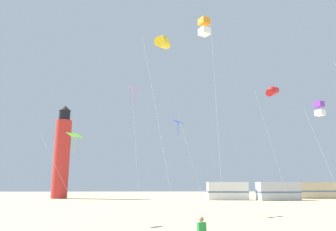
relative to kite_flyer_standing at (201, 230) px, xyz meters
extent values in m
cube|color=#238438|center=(0.02, -0.08, 0.07)|extent=(0.39, 0.31, 0.52)
sphere|color=#9E704C|center=(0.02, -0.08, 0.45)|extent=(0.20, 0.20, 0.20)
cylinder|color=silver|center=(-1.76, 5.51, 5.47)|extent=(2.26, 0.55, 12.17)
cylinder|color=yellow|center=(-1.49, 6.63, 11.55)|extent=(1.26, 2.59, 1.48)
sphere|color=yellow|center=(-1.49, 6.63, 11.70)|extent=(0.76, 0.76, 0.76)
cylinder|color=silver|center=(1.21, 12.96, 3.41)|extent=(2.60, 2.35, 8.05)
cube|color=blue|center=(0.04, 14.26, 7.43)|extent=(1.22, 1.22, 0.40)
cylinder|color=blue|center=(0.04, 14.26, 6.78)|extent=(0.04, 0.04, 1.10)
cylinder|color=silver|center=(-3.73, 13.90, 4.98)|extent=(0.87, 0.60, 11.18)
cube|color=#E54C8C|center=(-4.02, 14.32, 10.57)|extent=(1.22, 1.22, 0.40)
cylinder|color=#E54C8C|center=(-4.02, 14.32, 9.92)|extent=(0.04, 0.04, 1.10)
cylinder|color=silver|center=(1.77, 4.69, 5.68)|extent=(0.66, 1.19, 12.59)
cube|color=orange|center=(1.19, 5.01, 12.33)|extent=(0.82, 0.82, 0.44)
cube|color=white|center=(1.19, 5.01, 11.63)|extent=(0.82, 0.82, 0.44)
cylinder|color=silver|center=(8.66, 14.44, 5.08)|extent=(2.14, 1.63, 11.38)
cylinder|color=red|center=(9.47, 15.50, 10.77)|extent=(2.07, 2.41, 1.48)
sphere|color=red|center=(9.47, 15.50, 10.92)|extent=(0.76, 0.76, 0.76)
cylinder|color=silver|center=(10.53, 9.04, 3.57)|extent=(2.06, 1.03, 8.37)
cube|color=purple|center=(11.04, 10.06, 8.10)|extent=(0.82, 0.82, 0.44)
cube|color=white|center=(11.04, 10.06, 7.40)|extent=(0.82, 0.82, 0.44)
cylinder|color=silver|center=(-7.69, 6.00, 2.26)|extent=(3.33, 0.48, 5.76)
cube|color=#72D12D|center=(-7.46, 7.66, 5.14)|extent=(1.22, 1.22, 0.40)
cylinder|color=#72D12D|center=(-7.46, 7.66, 4.49)|extent=(0.04, 0.04, 1.10)
cylinder|color=red|center=(-19.02, 43.91, 6.39)|extent=(2.80, 2.80, 14.00)
cylinder|color=black|center=(-19.02, 43.91, 14.29)|extent=(2.00, 2.00, 1.80)
cone|color=black|center=(-19.02, 43.91, 15.69)|extent=(2.20, 2.20, 1.00)
cube|color=white|center=(9.57, 37.91, 0.79)|extent=(6.48, 2.52, 2.80)
cube|color=#4C608C|center=(9.57, 37.91, 0.65)|extent=(6.52, 2.56, 0.24)
cube|color=#B7BABF|center=(17.12, 35.99, 0.79)|extent=(6.54, 2.73, 2.80)
cube|color=#4C608C|center=(17.12, 35.99, 0.65)|extent=(6.58, 2.77, 0.24)
cube|color=#C6B28C|center=(26.01, 42.12, 0.79)|extent=(6.50, 2.59, 2.80)
cube|color=#4C608C|center=(26.01, 42.12, 0.65)|extent=(6.54, 2.63, 0.24)
camera|label=1|loc=(-1.87, -13.79, 1.90)|focal=33.64mm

